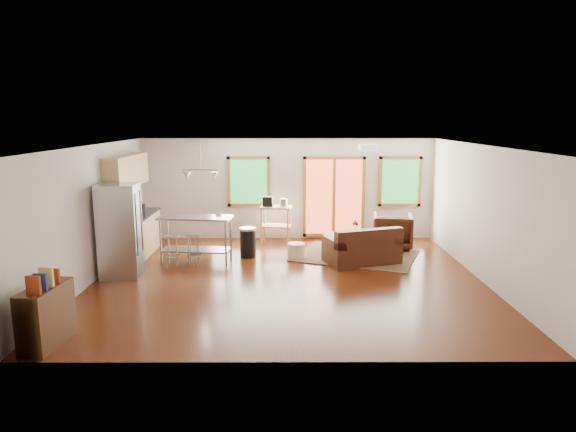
{
  "coord_description": "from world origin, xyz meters",
  "views": [
    {
      "loc": [
        -0.04,
        -9.65,
        3.1
      ],
      "look_at": [
        0.0,
        0.3,
        1.2
      ],
      "focal_mm": 32.0,
      "sensor_mm": 36.0,
      "label": 1
    }
  ],
  "objects_px": {
    "ottoman": "(337,243)",
    "kitchen_cart": "(275,211)",
    "refrigerator": "(120,231)",
    "island": "(196,231)",
    "rug": "(356,256)",
    "coffee_table": "(367,238)",
    "loveseat": "(363,249)",
    "armchair": "(393,229)"
  },
  "relations": [
    {
      "from": "refrigerator",
      "to": "armchair",
      "type": "bearing_deg",
      "value": 16.63
    },
    {
      "from": "rug",
      "to": "loveseat",
      "type": "bearing_deg",
      "value": -84.45
    },
    {
      "from": "rug",
      "to": "refrigerator",
      "type": "height_order",
      "value": "refrigerator"
    },
    {
      "from": "loveseat",
      "to": "island",
      "type": "xyz_separation_m",
      "value": [
        -3.63,
        0.2,
        0.37
      ]
    },
    {
      "from": "loveseat",
      "to": "rug",
      "type": "bearing_deg",
      "value": 76.88
    },
    {
      "from": "refrigerator",
      "to": "kitchen_cart",
      "type": "distance_m",
      "value": 4.07
    },
    {
      "from": "coffee_table",
      "to": "kitchen_cart",
      "type": "distance_m",
      "value": 2.46
    },
    {
      "from": "loveseat",
      "to": "armchair",
      "type": "distance_m",
      "value": 1.62
    },
    {
      "from": "armchair",
      "to": "refrigerator",
      "type": "height_order",
      "value": "refrigerator"
    },
    {
      "from": "rug",
      "to": "island",
      "type": "height_order",
      "value": "island"
    },
    {
      "from": "rug",
      "to": "island",
      "type": "xyz_separation_m",
      "value": [
        -3.57,
        -0.4,
        0.68
      ]
    },
    {
      "from": "coffee_table",
      "to": "ottoman",
      "type": "bearing_deg",
      "value": 162.71
    },
    {
      "from": "rug",
      "to": "coffee_table",
      "type": "bearing_deg",
      "value": 39.24
    },
    {
      "from": "loveseat",
      "to": "kitchen_cart",
      "type": "bearing_deg",
      "value": 116.9
    },
    {
      "from": "ottoman",
      "to": "kitchen_cart",
      "type": "height_order",
      "value": "kitchen_cart"
    },
    {
      "from": "loveseat",
      "to": "ottoman",
      "type": "relative_size",
      "value": 2.85
    },
    {
      "from": "armchair",
      "to": "island",
      "type": "height_order",
      "value": "island"
    },
    {
      "from": "coffee_table",
      "to": "refrigerator",
      "type": "distance_m",
      "value": 5.46
    },
    {
      "from": "ottoman",
      "to": "loveseat",
      "type": "bearing_deg",
      "value": -67.21
    },
    {
      "from": "kitchen_cart",
      "to": "refrigerator",
      "type": "bearing_deg",
      "value": -137.08
    },
    {
      "from": "loveseat",
      "to": "kitchen_cart",
      "type": "distance_m",
      "value": 2.75
    },
    {
      "from": "refrigerator",
      "to": "rug",
      "type": "bearing_deg",
      "value": 12.76
    },
    {
      "from": "armchair",
      "to": "refrigerator",
      "type": "bearing_deg",
      "value": 29.77
    },
    {
      "from": "island",
      "to": "kitchen_cart",
      "type": "xyz_separation_m",
      "value": [
        1.69,
        1.7,
        0.12
      ]
    },
    {
      "from": "ottoman",
      "to": "refrigerator",
      "type": "height_order",
      "value": "refrigerator"
    },
    {
      "from": "refrigerator",
      "to": "island",
      "type": "relative_size",
      "value": 1.13
    },
    {
      "from": "island",
      "to": "kitchen_cart",
      "type": "distance_m",
      "value": 2.4
    },
    {
      "from": "rug",
      "to": "armchair",
      "type": "xyz_separation_m",
      "value": [
        0.98,
        0.74,
        0.45
      ]
    },
    {
      "from": "armchair",
      "to": "ottoman",
      "type": "bearing_deg",
      "value": 20.78
    },
    {
      "from": "coffee_table",
      "to": "island",
      "type": "xyz_separation_m",
      "value": [
        -3.86,
        -0.64,
        0.33
      ]
    },
    {
      "from": "rug",
      "to": "ottoman",
      "type": "relative_size",
      "value": 4.29
    },
    {
      "from": "ottoman",
      "to": "island",
      "type": "bearing_deg",
      "value": -165.03
    },
    {
      "from": "rug",
      "to": "ottoman",
      "type": "height_order",
      "value": "ottoman"
    },
    {
      "from": "armchair",
      "to": "coffee_table",
      "type": "bearing_deg",
      "value": 45.05
    },
    {
      "from": "loveseat",
      "to": "island",
      "type": "relative_size",
      "value": 1.05
    },
    {
      "from": "island",
      "to": "kitchen_cart",
      "type": "height_order",
      "value": "kitchen_cart"
    },
    {
      "from": "island",
      "to": "coffee_table",
      "type": "bearing_deg",
      "value": 9.41
    },
    {
      "from": "ottoman",
      "to": "kitchen_cart",
      "type": "relative_size",
      "value": 0.51
    },
    {
      "from": "armchair",
      "to": "kitchen_cart",
      "type": "xyz_separation_m",
      "value": [
        -2.85,
        0.56,
        0.34
      ]
    },
    {
      "from": "armchair",
      "to": "kitchen_cart",
      "type": "bearing_deg",
      "value": -2.15
    },
    {
      "from": "kitchen_cart",
      "to": "coffee_table",
      "type": "bearing_deg",
      "value": -25.96
    },
    {
      "from": "loveseat",
      "to": "coffee_table",
      "type": "bearing_deg",
      "value": 55.51
    }
  ]
}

